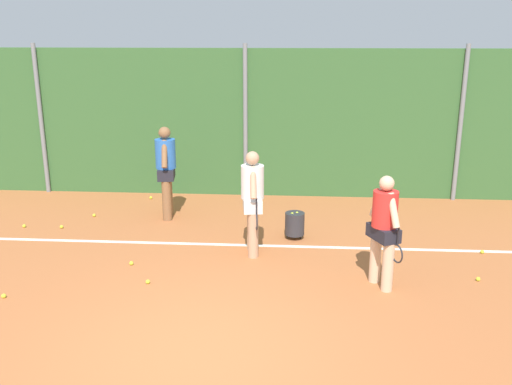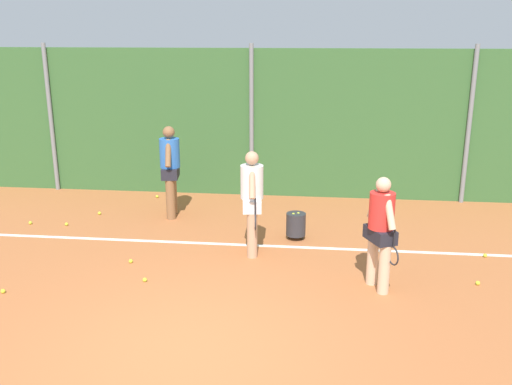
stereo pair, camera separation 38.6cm
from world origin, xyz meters
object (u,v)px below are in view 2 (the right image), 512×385
player_backcourt_far (170,166)px  tennis_ball_4 (382,244)px  player_midcourt (252,197)px  tennis_ball_9 (485,255)px  tennis_ball_1 (3,291)px  player_foreground_near (381,228)px  tennis_ball_6 (100,213)px  tennis_ball_3 (30,223)px  tennis_ball_7 (478,283)px  tennis_ball_5 (66,224)px  ball_hopper (296,224)px  tennis_ball_11 (131,261)px  tennis_ball_10 (157,196)px  tennis_ball_8 (145,280)px

player_backcourt_far → tennis_ball_4: 4.50m
player_midcourt → tennis_ball_9: bearing=86.0°
tennis_ball_1 → tennis_ball_4: 6.31m
player_foreground_near → tennis_ball_6: bearing=-142.8°
tennis_ball_1 → tennis_ball_3: size_ratio=1.00×
tennis_ball_7 → tennis_ball_9: same height
player_midcourt → tennis_ball_5: (-3.83, 0.99, -0.98)m
player_backcourt_far → tennis_ball_3: (-2.69, -0.84, -1.03)m
ball_hopper → tennis_ball_9: (3.26, -0.52, -0.26)m
player_foreground_near → tennis_ball_1: player_foreground_near is taller
tennis_ball_11 → tennis_ball_7: bearing=-2.3°
player_foreground_near → tennis_ball_6: 6.26m
tennis_ball_3 → tennis_ball_4: size_ratio=1.00×
player_foreground_near → player_backcourt_far: (-3.93, 2.99, 0.10)m
player_backcourt_far → ball_hopper: (2.63, -1.06, -0.77)m
player_midcourt → tennis_ball_5: size_ratio=27.40×
player_midcourt → tennis_ball_10: 4.12m
player_foreground_near → tennis_ball_5: player_foreground_near is taller
tennis_ball_1 → tennis_ball_7: (7.05, 1.07, 0.00)m
tennis_ball_4 → tennis_ball_7: 1.95m
tennis_ball_8 → tennis_ball_9: bearing=16.1°
tennis_ball_4 → tennis_ball_8: same height
player_foreground_near → tennis_ball_7: bearing=75.2°
tennis_ball_6 → tennis_ball_8: size_ratio=1.00×
tennis_ball_9 → tennis_ball_11: same height
ball_hopper → tennis_ball_9: ball_hopper is taller
player_backcourt_far → tennis_ball_1: (-1.58, -3.78, -1.03)m
tennis_ball_1 → tennis_ball_8: size_ratio=1.00×
tennis_ball_9 → tennis_ball_1: bearing=-163.6°
player_backcourt_far → tennis_ball_9: size_ratio=28.66×
ball_hopper → tennis_ball_4: size_ratio=7.78×
tennis_ball_5 → tennis_ball_8: size_ratio=1.00×
player_foreground_near → tennis_ball_8: player_foreground_near is taller
player_backcourt_far → tennis_ball_5: 2.35m
tennis_ball_7 → tennis_ball_4: bearing=130.9°
player_backcourt_far → tennis_ball_11: size_ratio=28.66×
tennis_ball_6 → tennis_ball_9: (7.43, -1.48, 0.00)m
tennis_ball_4 → player_backcourt_far: bearing=163.5°
tennis_ball_9 → tennis_ball_3: bearing=175.1°
tennis_ball_4 → player_foreground_near: bearing=-98.6°
tennis_ball_9 → tennis_ball_5: bearing=174.6°
tennis_ball_3 → tennis_ball_7: 8.37m
player_foreground_near → ball_hopper: (-1.31, 1.93, -0.68)m
tennis_ball_7 → player_midcourt: bearing=166.0°
player_backcourt_far → player_foreground_near: bearing=-135.5°
player_foreground_near → tennis_ball_4: (0.26, 1.75, -0.93)m
tennis_ball_3 → tennis_ball_4: bearing=-3.3°
tennis_ball_3 → tennis_ball_5: bearing=0.3°
player_foreground_near → tennis_ball_11: bearing=-122.0°
tennis_ball_1 → tennis_ball_3: bearing=110.8°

